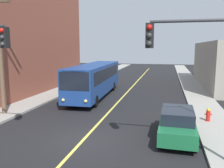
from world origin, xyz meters
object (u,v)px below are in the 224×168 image
parked_car_green (177,123)px  traffic_signal_right_corner (199,61)px  city_bus (95,78)px  fire_hydrant (208,114)px

parked_car_green → traffic_signal_right_corner: traffic_signal_right_corner is taller
city_bus → parked_car_green: bearing=-52.0°
city_bus → fire_hydrant: 11.64m
city_bus → parked_car_green: 12.28m
city_bus → parked_car_green: size_ratio=2.75×
parked_car_green → traffic_signal_right_corner: size_ratio=0.74×
traffic_signal_right_corner → parked_car_green: bearing=102.6°
parked_car_green → fire_hydrant: bearing=57.1°
city_bus → fire_hydrant: city_bus is taller
city_bus → fire_hydrant: size_ratio=14.55×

